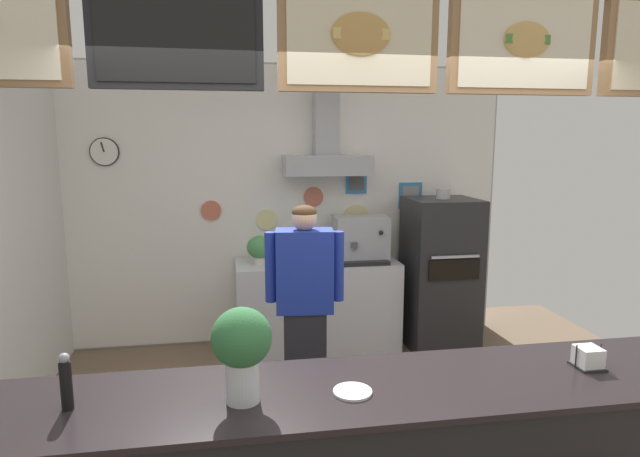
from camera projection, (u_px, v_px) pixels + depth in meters
back_wall_assembly at (292, 197)px, 5.35m from camera, size 4.54×3.24×2.88m
back_prep_counter at (317, 306)px, 5.37m from camera, size 1.62×0.63×0.92m
pizza_oven at (440, 273)px, 5.41m from camera, size 0.68×0.70×1.64m
shop_worker at (305, 310)px, 3.84m from camera, size 0.56×0.26×1.67m
espresso_machine at (360, 239)px, 5.31m from camera, size 0.53×0.46×0.45m
potted_rosemary at (260, 248)px, 5.17m from camera, size 0.25×0.25×0.28m
potted_sage at (289, 246)px, 5.21m from camera, size 0.27×0.27×0.30m
potted_thyme at (321, 246)px, 5.29m from camera, size 0.23×0.23×0.26m
napkin_holder at (588, 358)px, 2.62m from camera, size 0.14×0.13×0.12m
condiment_plate at (353, 392)px, 2.36m from camera, size 0.18×0.18×0.01m
pepper_grinder at (66, 382)px, 2.20m from camera, size 0.05×0.05×0.25m
basil_vase at (242, 348)px, 2.25m from camera, size 0.26×0.26×0.42m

